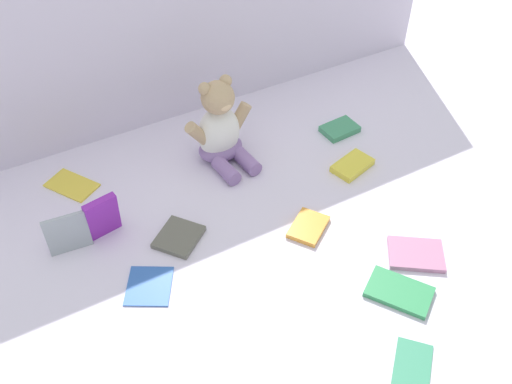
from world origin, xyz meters
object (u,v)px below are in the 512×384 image
at_px(book_case_1, 399,292).
at_px(book_case_5, 352,165).
at_px(book_case_4, 149,285).
at_px(book_case_10, 340,129).
at_px(book_case_7, 179,237).
at_px(teddy_bear, 220,130).
at_px(book_case_3, 67,233).
at_px(book_case_0, 102,217).
at_px(book_case_6, 416,254).
at_px(book_case_2, 72,185).
at_px(book_case_9, 413,365).
at_px(book_case_8, 308,227).

distance_m(book_case_1, book_case_5, 0.42).
bearing_deg(book_case_4, book_case_10, -129.95).
relative_size(book_case_7, book_case_10, 1.03).
height_order(book_case_1, book_case_7, same).
bearing_deg(book_case_4, teddy_bear, -106.81).
height_order(book_case_3, book_case_7, book_case_3).
bearing_deg(book_case_0, book_case_4, -90.81).
relative_size(book_case_0, book_case_10, 1.10).
distance_m(teddy_bear, book_case_6, 0.59).
height_order(book_case_2, book_case_10, book_case_10).
bearing_deg(book_case_4, book_case_5, -140.62).
bearing_deg(book_case_10, book_case_0, 90.38).
bearing_deg(book_case_0, book_case_2, 87.81).
distance_m(teddy_bear, book_case_0, 0.39).
bearing_deg(book_case_7, book_case_9, 168.79).
relative_size(book_case_3, book_case_6, 0.81).
bearing_deg(book_case_5, book_case_3, 67.60).
xyz_separation_m(teddy_bear, book_case_3, (-0.45, -0.13, -0.04)).
bearing_deg(book_case_3, teddy_bear, 20.94).
bearing_deg(book_case_8, book_case_6, -172.78).
relative_size(book_case_1, book_case_3, 1.36).
bearing_deg(book_case_10, book_case_8, 130.38).
xyz_separation_m(book_case_0, book_case_8, (0.43, -0.22, -0.05)).
relative_size(teddy_bear, book_case_3, 2.39).
height_order(teddy_bear, book_case_8, teddy_bear).
relative_size(book_case_2, book_case_6, 1.04).
distance_m(book_case_1, book_case_2, 0.86).
bearing_deg(book_case_2, book_case_6, -76.60).
distance_m(book_case_7, book_case_8, 0.31).
xyz_separation_m(teddy_bear, book_case_5, (0.29, -0.21, -0.08)).
relative_size(book_case_7, book_case_8, 1.02).
distance_m(book_case_6, book_case_8, 0.26).
xyz_separation_m(book_case_8, book_case_9, (-0.02, -0.41, -0.00)).
distance_m(book_case_2, book_case_8, 0.63).
bearing_deg(book_case_5, book_case_8, 104.43).
xyz_separation_m(book_case_1, book_case_2, (-0.53, 0.68, -0.00)).
xyz_separation_m(book_case_2, book_case_10, (0.74, -0.15, 0.00)).
relative_size(book_case_3, book_case_4, 0.95).
height_order(book_case_8, book_case_9, book_case_8).
relative_size(book_case_1, book_case_7, 1.33).
relative_size(book_case_2, book_case_9, 1.17).
bearing_deg(book_case_3, book_case_2, 79.71).
bearing_deg(book_case_6, book_case_1, 157.21).
bearing_deg(book_case_2, book_case_3, -137.94).
height_order(book_case_2, book_case_4, book_case_2).
bearing_deg(book_case_8, book_case_7, 32.39).
bearing_deg(book_case_7, book_case_0, 16.38).
bearing_deg(book_case_1, book_case_2, -86.08).
height_order(book_case_7, book_case_10, book_case_10).
xyz_separation_m(book_case_2, book_case_4, (0.06, -0.40, -0.00)).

